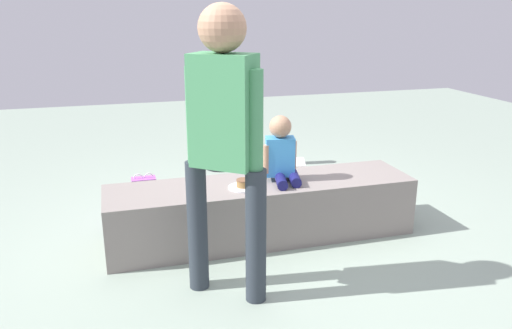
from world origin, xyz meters
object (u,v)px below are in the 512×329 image
object	(u,v)px
adult_standing	(224,130)
cake_box_white	(291,168)
gift_bag	(145,196)
cake_plate	(244,185)
child_seated	(281,153)
party_cup_red	(319,181)
water_bottle_near_gift	(296,184)
handbag_black_leather	(239,201)

from	to	relation	value
adult_standing	cake_box_white	xyz separation A→B (m)	(1.14, 2.03, -0.94)
gift_bag	adult_standing	bearing A→B (deg)	-74.54
cake_plate	gift_bag	size ratio (longest dim) A/B	0.62
child_seated	party_cup_red	xyz separation A→B (m)	(0.71, 0.91, -0.59)
adult_standing	cake_box_white	bearing A→B (deg)	60.62
adult_standing	gift_bag	distance (m)	1.65
cake_plate	water_bottle_near_gift	distance (m)	1.22
party_cup_red	adult_standing	bearing A→B (deg)	-128.45
child_seated	handbag_black_leather	distance (m)	0.78
gift_bag	handbag_black_leather	bearing A→B (deg)	-10.88
cake_plate	cake_box_white	world-z (taller)	cake_plate
gift_bag	handbag_black_leather	distance (m)	0.78
water_bottle_near_gift	party_cup_red	xyz separation A→B (m)	(0.28, 0.10, -0.03)
handbag_black_leather	party_cup_red	bearing A→B (deg)	23.84
child_seated	cake_plate	bearing A→B (deg)	-164.56
adult_standing	party_cup_red	size ratio (longest dim) A/B	16.50
child_seated	cake_box_white	bearing A→B (deg)	66.96
child_seated	water_bottle_near_gift	size ratio (longest dim) A/B	2.64
cake_box_white	handbag_black_leather	xyz separation A→B (m)	(-0.76, -0.81, 0.03)
adult_standing	handbag_black_leather	size ratio (longest dim) A/B	5.21
handbag_black_leather	cake_box_white	bearing A→B (deg)	46.87
child_seated	party_cup_red	bearing A→B (deg)	52.31
child_seated	cake_plate	xyz separation A→B (m)	(-0.31, -0.08, -0.19)
child_seated	cake_plate	size ratio (longest dim) A/B	2.16
adult_standing	party_cup_red	world-z (taller)	adult_standing
party_cup_red	handbag_black_leather	size ratio (longest dim) A/B	0.32
cake_plate	water_bottle_near_gift	size ratio (longest dim) A/B	1.23
child_seated	water_bottle_near_gift	bearing A→B (deg)	62.18
adult_standing	handbag_black_leather	bearing A→B (deg)	72.55
cake_plate	water_bottle_near_gift	world-z (taller)	cake_plate
handbag_black_leather	cake_plate	bearing A→B (deg)	-100.57
gift_bag	cake_box_white	xyz separation A→B (m)	(1.52, 0.66, -0.09)
cake_plate	party_cup_red	xyz separation A→B (m)	(1.01, 1.00, -0.40)
cake_plate	gift_bag	distance (m)	1.03
adult_standing	handbag_black_leather	world-z (taller)	adult_standing
cake_box_white	handbag_black_leather	distance (m)	1.11
child_seated	cake_plate	world-z (taller)	child_seated
cake_plate	cake_box_white	distance (m)	1.70
cake_plate	child_seated	bearing A→B (deg)	15.44
party_cup_red	handbag_black_leather	distance (m)	0.99
water_bottle_near_gift	party_cup_red	distance (m)	0.30
adult_standing	cake_plate	world-z (taller)	adult_standing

